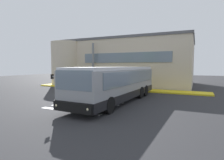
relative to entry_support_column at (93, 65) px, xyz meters
The scene contains 8 objects.
ground_plane 6.87m from the entry_support_column, 60.42° to the right, with size 80.00×90.00×0.02m, color #2B2B2D.
bay_paint_stripes 11.24m from the entry_support_column, 62.18° to the right, with size 4.40×3.96×0.01m.
terminal_building 6.60m from the entry_support_column, 68.66° to the left, with size 19.07×13.80×6.51m.
boarding_curb 4.23m from the entry_support_column, 11.08° to the right, with size 21.27×2.00×0.15m, color yellow.
entry_support_column is the anchor object (origin of this frame).
bus_main_foreground 9.99m from the entry_support_column, 48.33° to the right, with size 3.46×11.05×2.70m.
passenger_near_column 2.18m from the entry_support_column, 46.22° to the right, with size 0.52×0.38×1.68m.
passenger_by_doorway 2.39m from the entry_support_column, 17.19° to the right, with size 0.50×0.52×1.68m.
Camera 1 is at (9.05, -14.97, 2.77)m, focal length 29.23 mm.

